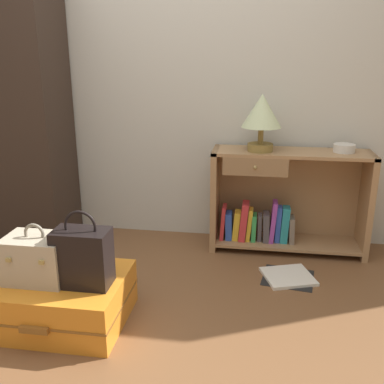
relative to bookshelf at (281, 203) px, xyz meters
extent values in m
plane|color=brown|center=(-0.77, -1.28, -0.34)|extent=(9.00, 9.00, 0.00)
cube|color=beige|center=(-0.77, 0.22, 0.96)|extent=(6.40, 0.10, 2.60)
cube|color=#A37A51|center=(-0.46, -0.02, 0.02)|extent=(0.04, 0.31, 0.71)
cube|color=#A37A51|center=(0.56, -0.02, 0.02)|extent=(0.04, 0.31, 0.71)
cube|color=#A37A51|center=(0.05, -0.02, 0.36)|extent=(1.06, 0.31, 0.02)
cube|color=#A37A51|center=(0.05, -0.02, -0.28)|extent=(0.98, 0.31, 0.02)
cube|color=#A37A51|center=(0.05, 0.13, 0.02)|extent=(0.98, 0.01, 0.69)
cube|color=#8F6B47|center=(-0.19, -0.16, 0.29)|extent=(0.43, 0.02, 0.12)
sphere|color=#9E844C|center=(-0.19, -0.17, 0.29)|extent=(0.02, 0.02, 0.02)
cube|color=red|center=(-0.40, -0.04, -0.15)|extent=(0.04, 0.12, 0.25)
cube|color=#2D51B2|center=(-0.36, -0.04, -0.18)|extent=(0.05, 0.11, 0.20)
cube|color=gold|center=(-0.30, -0.04, -0.17)|extent=(0.06, 0.11, 0.21)
cube|color=red|center=(-0.25, -0.04, -0.14)|extent=(0.07, 0.13, 0.28)
cube|color=gold|center=(-0.21, -0.04, -0.16)|extent=(0.05, 0.10, 0.23)
cube|color=green|center=(-0.18, -0.04, -0.18)|extent=(0.03, 0.11, 0.19)
cube|color=#4C474C|center=(-0.14, -0.04, -0.18)|extent=(0.03, 0.08, 0.20)
cube|color=#4C474C|center=(-0.09, -0.04, -0.17)|extent=(0.05, 0.12, 0.21)
cube|color=purple|center=(-0.05, -0.04, -0.13)|extent=(0.05, 0.12, 0.30)
cube|color=#2D51B2|center=(-0.01, -0.04, -0.14)|extent=(0.04, 0.09, 0.26)
cube|color=teal|center=(0.03, -0.04, -0.15)|extent=(0.06, 0.10, 0.26)
cube|color=#726659|center=(0.08, -0.04, -0.18)|extent=(0.04, 0.12, 0.19)
cylinder|color=olive|center=(-0.16, -0.04, 0.40)|extent=(0.17, 0.17, 0.05)
cylinder|color=olive|center=(-0.16, -0.04, 0.48)|extent=(0.04, 0.04, 0.11)
cone|color=beige|center=(-0.16, -0.04, 0.64)|extent=(0.26, 0.26, 0.22)
cylinder|color=silver|center=(0.39, 0.01, 0.40)|extent=(0.14, 0.14, 0.05)
cube|color=orange|center=(-1.16, -1.09, -0.21)|extent=(0.68, 0.52, 0.25)
cube|color=brown|center=(-1.16, -1.09, -0.21)|extent=(0.69, 0.53, 0.01)
cube|color=brown|center=(-1.16, -1.36, -0.21)|extent=(0.14, 0.02, 0.03)
cube|color=#B7A88E|center=(-1.24, -1.12, 0.03)|extent=(0.30, 0.21, 0.23)
torus|color=gray|center=(-1.24, -1.12, 0.16)|extent=(0.11, 0.02, 0.11)
cube|color=tan|center=(-1.32, -1.23, 0.07)|extent=(0.02, 0.01, 0.02)
cube|color=tan|center=(-1.16, -1.23, 0.07)|extent=(0.02, 0.01, 0.02)
cube|color=black|center=(-0.99, -1.13, 0.05)|extent=(0.27, 0.16, 0.29)
torus|color=black|center=(-0.99, -1.13, 0.22)|extent=(0.16, 0.01, 0.16)
cube|color=white|center=(0.04, -0.45, -0.33)|extent=(0.36, 0.35, 0.02)
cube|color=black|center=(0.04, -0.45, -0.34)|extent=(0.35, 0.33, 0.01)
camera|label=1|loc=(-0.18, -2.96, 1.00)|focal=41.13mm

